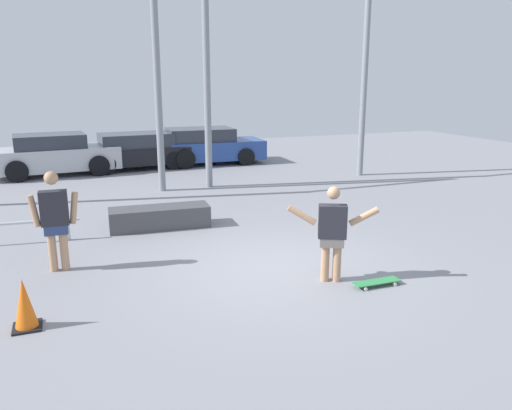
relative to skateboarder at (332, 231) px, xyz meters
name	(u,v)px	position (x,y,z in m)	size (l,w,h in m)	color
ground_plane	(282,269)	(-0.52, 0.74, -0.84)	(36.00, 36.00, 0.00)	gray
skateboarder	(332,231)	(0.00, 0.00, 0.00)	(1.32, 0.72, 1.54)	tan
skateboard	(377,282)	(0.57, -0.44, -0.78)	(0.78, 0.26, 0.08)	#338C4C
grind_box	(160,217)	(-1.99, 3.94, -0.61)	(2.13, 0.67, 0.46)	#47474C
grind_rail	(10,227)	(-4.90, 3.86, -0.48)	(2.54, 0.34, 0.45)	#B7BABF
canopy_support_left	(51,39)	(-3.85, 7.62, 3.26)	(5.44, 0.20, 6.89)	gray
canopy_support_right	(291,46)	(2.80, 7.62, 3.26)	(5.44, 0.20, 6.89)	gray
parked_car_silver	(55,155)	(-4.08, 11.37, -0.17)	(4.12, 2.08, 1.37)	#B7BABF
parked_car_black	(140,151)	(-1.24, 11.66, -0.22)	(4.58, 2.03, 1.27)	black
parked_car_blue	(204,146)	(1.18, 11.79, -0.18)	(4.43, 2.11, 1.35)	#284793
bystander	(55,218)	(-4.04, 2.06, 0.08)	(0.79, 0.23, 1.70)	tan
traffic_cone	(25,304)	(-4.45, 0.05, -0.51)	(0.36, 0.36, 0.68)	black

